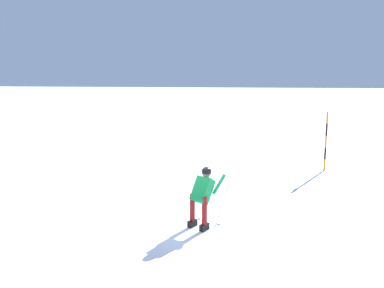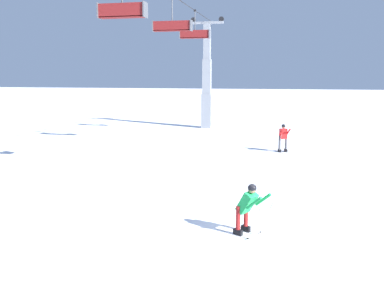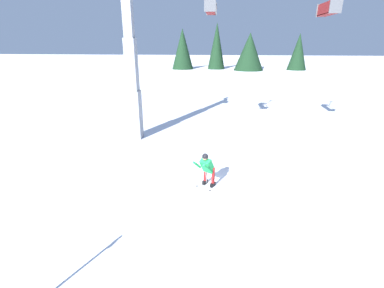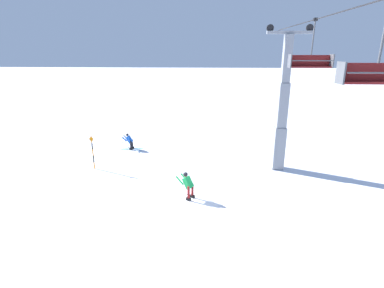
{
  "view_description": "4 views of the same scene",
  "coord_description": "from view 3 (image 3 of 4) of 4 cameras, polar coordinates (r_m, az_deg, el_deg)",
  "views": [
    {
      "loc": [
        -1.62,
        9.69,
        3.77
      ],
      "look_at": [
        -0.02,
        1.23,
        2.26
      ],
      "focal_mm": 35.95,
      "sensor_mm": 36.0,
      "label": 1
    },
    {
      "loc": [
        -12.09,
        -0.56,
        4.58
      ],
      "look_at": [
        -0.81,
        1.98,
        2.71
      ],
      "focal_mm": 40.27,
      "sensor_mm": 36.0,
      "label": 2
    },
    {
      "loc": [
        0.35,
        -9.72,
        5.62
      ],
      "look_at": [
        -0.78,
        0.6,
        1.84
      ],
      "focal_mm": 26.05,
      "sensor_mm": 36.0,
      "label": 3
    },
    {
      "loc": [
        14.46,
        1.58,
        7.86
      ],
      "look_at": [
        -0.1,
        0.73,
        3.21
      ],
      "focal_mm": 27.5,
      "sensor_mm": 36.0,
      "label": 4
    }
  ],
  "objects": [
    {
      "name": "tree_line_ridge",
      "position": [
        64.05,
        8.49,
        18.51
      ],
      "size": [
        29.36,
        7.65,
        9.79
      ],
      "color": "black",
      "rests_on": "ground_plane"
    },
    {
      "name": "chairlift_seat_second",
      "position": [
        16.97,
        25.92,
        23.76
      ],
      "size": [
        0.61,
        2.07,
        2.36
      ],
      "color": "black"
    },
    {
      "name": "skier_carving_main",
      "position": [
        11.27,
        3.08,
        -4.79
      ],
      "size": [
        1.33,
        1.76,
        1.68
      ],
      "color": "white",
      "rests_on": "ground_plane"
    },
    {
      "name": "lift_tower_near",
      "position": [
        17.04,
        -12.17,
        13.88
      ],
      "size": [
        0.75,
        2.8,
        9.38
      ],
      "color": "gray",
      "rests_on": "ground_plane"
    },
    {
      "name": "ground_plane",
      "position": [
        11.23,
        3.69,
        -10.04
      ],
      "size": [
        260.0,
        260.0,
        0.0
      ],
      "primitive_type": "plane",
      "color": "white"
    },
    {
      "name": "chairlift_seat_nearest",
      "position": [
        16.23,
        3.61,
        26.25
      ],
      "size": [
        0.61,
        2.01,
        2.23
      ],
      "color": "black"
    }
  ]
}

